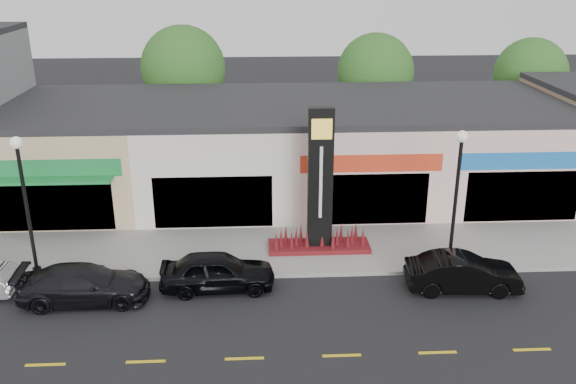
% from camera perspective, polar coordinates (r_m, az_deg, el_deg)
% --- Properties ---
extents(ground, '(120.00, 120.00, 0.00)m').
position_cam_1_polar(ground, '(21.88, -3.97, -10.66)').
color(ground, black).
rests_on(ground, ground).
extents(sidewalk, '(52.00, 4.30, 0.15)m').
position_cam_1_polar(sidewalk, '(25.66, -3.84, -5.44)').
color(sidewalk, gray).
rests_on(sidewalk, ground).
extents(curb, '(52.00, 0.20, 0.15)m').
position_cam_1_polar(curb, '(23.66, -3.90, -7.85)').
color(curb, gray).
rests_on(curb, ground).
extents(shop_beige, '(7.00, 10.85, 4.80)m').
position_cam_1_polar(shop_beige, '(32.72, -18.88, 3.69)').
color(shop_beige, tan).
rests_on(shop_beige, ground).
extents(shop_cream, '(7.00, 10.01, 4.80)m').
position_cam_1_polar(shop_cream, '(31.52, -6.53, 4.07)').
color(shop_cream, beige).
rests_on(shop_cream, ground).
extents(shop_pink_w, '(7.00, 10.01, 4.80)m').
position_cam_1_polar(shop_pink_w, '(31.84, 6.18, 4.26)').
color(shop_pink_w, beige).
rests_on(shop_pink_w, ground).
extents(shop_pink_e, '(7.00, 10.01, 4.80)m').
position_cam_1_polar(shop_pink_e, '(33.65, 18.07, 4.24)').
color(shop_pink_e, beige).
rests_on(shop_pink_e, ground).
extents(tree_rear_west, '(5.20, 5.20, 7.83)m').
position_cam_1_polar(tree_rear_west, '(38.93, -9.78, 11.37)').
color(tree_rear_west, '#382619').
rests_on(tree_rear_west, ground).
extents(tree_rear_mid, '(4.80, 4.80, 7.29)m').
position_cam_1_polar(tree_rear_mid, '(39.43, 8.18, 11.08)').
color(tree_rear_mid, '#382619').
rests_on(tree_rear_mid, ground).
extents(tree_rear_east, '(4.60, 4.60, 6.94)m').
position_cam_1_polar(tree_rear_east, '(42.51, 21.73, 10.19)').
color(tree_rear_east, '#382619').
rests_on(tree_rear_east, ground).
extents(lamp_west_near, '(0.44, 0.44, 5.47)m').
position_cam_1_polar(lamp_west_near, '(24.16, -23.43, -0.13)').
color(lamp_west_near, black).
rests_on(lamp_west_near, sidewalk).
extents(lamp_east_near, '(0.44, 0.44, 5.47)m').
position_cam_1_polar(lamp_east_near, '(23.80, 15.53, 0.56)').
color(lamp_east_near, black).
rests_on(lamp_east_near, sidewalk).
extents(pylon_sign, '(4.20, 1.30, 6.00)m').
position_cam_1_polar(pylon_sign, '(24.74, 3.00, -0.87)').
color(pylon_sign, maroon).
rests_on(pylon_sign, sidewalk).
extents(car_dark_sedan, '(1.98, 4.63, 1.33)m').
position_cam_1_polar(car_dark_sedan, '(23.02, -18.56, -8.19)').
color(car_dark_sedan, black).
rests_on(car_dark_sedan, ground).
extents(car_black_sedan, '(1.82, 4.25, 1.43)m').
position_cam_1_polar(car_black_sedan, '(22.74, -6.62, -7.38)').
color(car_black_sedan, black).
rests_on(car_black_sedan, ground).
extents(car_black_conv, '(1.70, 4.23, 1.37)m').
position_cam_1_polar(car_black_conv, '(23.43, 16.05, -7.30)').
color(car_black_conv, black).
rests_on(car_black_conv, ground).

